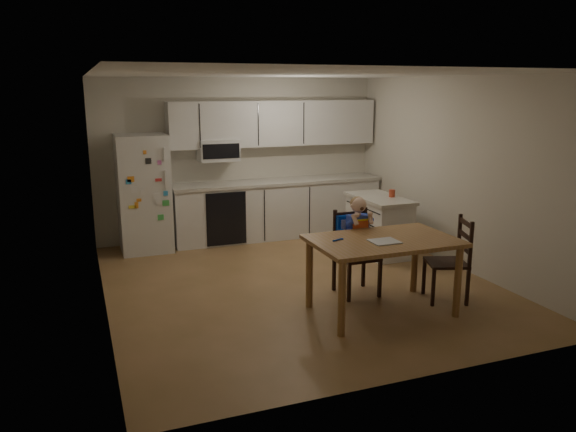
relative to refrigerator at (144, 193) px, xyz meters
The scene contains 10 objects.
room 2.31m from the refrigerator, 47.16° to the right, with size 4.52×5.01×2.51m.
refrigerator is the anchor object (origin of this frame).
kitchen_run 2.05m from the refrigerator, ahead, with size 3.37×0.62×2.15m.
kitchen_island 3.44m from the refrigerator, 23.33° to the right, with size 0.59×1.12×0.83m.
red_cup 3.58m from the refrigerator, 23.29° to the right, with size 0.08×0.08×0.11m, color #C44124.
dining_table 3.89m from the refrigerator, 58.03° to the right, with size 1.51×0.97×0.81m.
napkin 3.95m from the refrigerator, 59.52° to the right, with size 0.28×0.25×0.01m, color silver.
toddler_spoon 3.55m from the refrigerator, 63.75° to the right, with size 0.02×0.02×0.12m, color #0936B5.
chair_booster 3.38m from the refrigerator, 52.47° to the right, with size 0.43×0.43×1.15m.
chair_side 4.45m from the refrigerator, 47.56° to the right, with size 0.53×0.53×0.95m.
Camera 1 is at (-2.43, -6.07, 2.35)m, focal length 35.00 mm.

